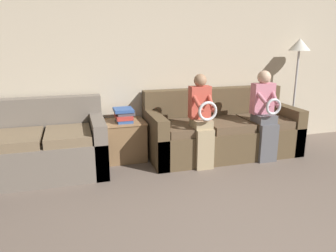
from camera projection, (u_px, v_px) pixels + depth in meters
wall_back at (171, 65)px, 4.81m from camera, size 7.81×0.06×2.55m
couch_main at (221, 132)px, 4.80m from camera, size 2.18×0.90×0.93m
couch_side at (46, 148)px, 4.10m from camera, size 1.46×0.94×0.91m
child_left_seated at (202, 117)px, 4.23m from camera, size 0.28×0.37×1.22m
child_right_seated at (265, 112)px, 4.49m from camera, size 0.31×0.38×1.24m
side_shelf at (125, 140)px, 4.58m from camera, size 0.54×0.51×0.55m
book_stack at (124, 115)px, 4.48m from camera, size 0.27×0.32×0.18m
floor_lamp at (299, 55)px, 5.05m from camera, size 0.33×0.33×1.65m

